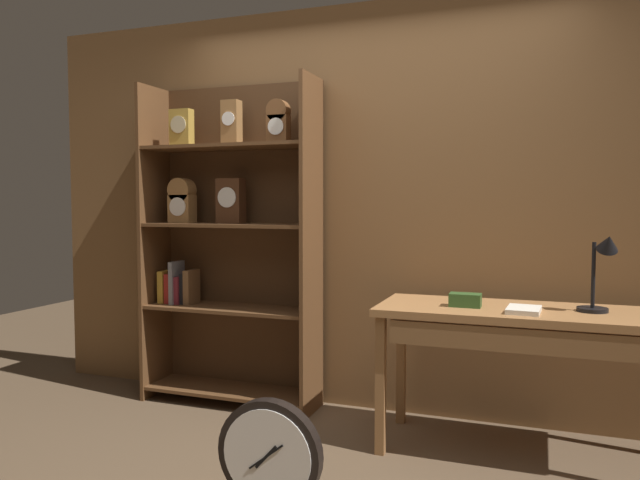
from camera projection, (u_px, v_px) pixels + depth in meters
name	position (u px, v px, depth m)	size (l,w,h in m)	color
back_wood_panel	(372.00, 208.00, 3.90)	(4.80, 0.05, 2.60)	brown
bookshelf	(228.00, 240.00, 4.05)	(1.18, 0.36, 2.12)	brown
workbench	(517.00, 327.00, 3.18)	(1.44, 0.59, 0.78)	#9E6B3D
desk_lamp	(602.00, 267.00, 3.05)	(0.20, 0.20, 0.42)	black
toolbox_small	(465.00, 300.00, 3.25)	(0.16, 0.10, 0.07)	#2D5123
open_repair_manual	(524.00, 310.00, 3.08)	(0.16, 0.22, 0.03)	silver
round_clock_large	(270.00, 457.00, 2.58)	(0.47, 0.11, 0.51)	black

